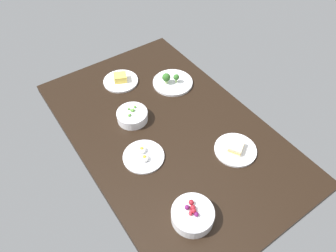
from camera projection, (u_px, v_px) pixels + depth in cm
name	position (u px, v px, depth cm)	size (l,w,h in cm)	color
dining_table	(168.00, 131.00, 153.97)	(136.07, 85.03, 4.00)	black
bowl_berries	(193.00, 215.00, 119.26)	(16.83, 16.83, 7.37)	silver
plate_sandwich	(236.00, 149.00, 142.74)	(19.44, 19.44, 4.34)	silver
plate_broccoli	(172.00, 82.00, 173.82)	(22.31, 22.31, 7.64)	silver
plate_cheese	(121.00, 80.00, 174.98)	(19.50, 19.50, 5.06)	silver
plate_eggs	(144.00, 156.00, 140.42)	(18.90, 18.90, 3.98)	silver
bowl_peas	(132.00, 116.00, 154.63)	(15.57, 15.57, 6.24)	silver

